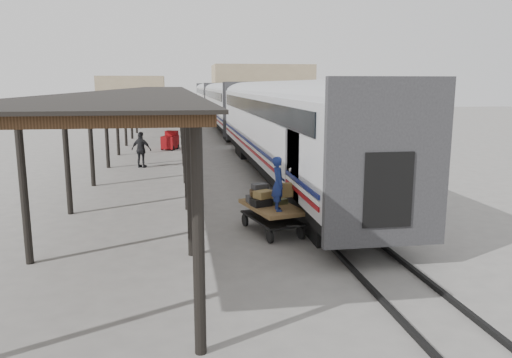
{
  "coord_description": "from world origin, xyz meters",
  "views": [
    {
      "loc": [
        -1.62,
        -14.82,
        4.49
      ],
      "look_at": [
        0.64,
        -0.34,
        1.7
      ],
      "focal_mm": 35.0,
      "sensor_mm": 36.0,
      "label": 1
    }
  ],
  "objects_px": {
    "baggage_cart": "(272,212)",
    "luggage_tug": "(170,141)",
    "porter": "(278,184)",
    "pedestrian": "(141,150)"
  },
  "relations": [
    {
      "from": "baggage_cart",
      "to": "luggage_tug",
      "type": "xyz_separation_m",
      "value": [
        -3.33,
        20.68,
        -0.06
      ]
    },
    {
      "from": "porter",
      "to": "luggage_tug",
      "type": "bearing_deg",
      "value": 9.05
    },
    {
      "from": "luggage_tug",
      "to": "porter",
      "type": "bearing_deg",
      "value": -62.3
    },
    {
      "from": "baggage_cart",
      "to": "porter",
      "type": "bearing_deg",
      "value": -98.81
    },
    {
      "from": "luggage_tug",
      "to": "porter",
      "type": "xyz_separation_m",
      "value": [
        3.39,
        -21.33,
        1.07
      ]
    },
    {
      "from": "baggage_cart",
      "to": "luggage_tug",
      "type": "distance_m",
      "value": 20.95
    },
    {
      "from": "luggage_tug",
      "to": "porter",
      "type": "relative_size",
      "value": 1.04
    },
    {
      "from": "baggage_cart",
      "to": "luggage_tug",
      "type": "height_order",
      "value": "luggage_tug"
    },
    {
      "from": "porter",
      "to": "pedestrian",
      "type": "relative_size",
      "value": 0.81
    },
    {
      "from": "baggage_cart",
      "to": "porter",
      "type": "xyz_separation_m",
      "value": [
        0.06,
        -0.65,
        1.01
      ]
    }
  ]
}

